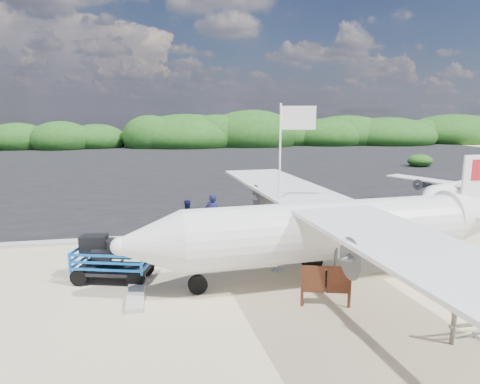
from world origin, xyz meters
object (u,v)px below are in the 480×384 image
(crew_a, at_px, (213,215))
(aircraft_large, at_px, (336,175))
(crew_b, at_px, (187,217))
(baggage_cart, at_px, (114,280))
(signboard, at_px, (325,306))
(aircraft_small, at_px, (89,166))
(crew_c, at_px, (349,229))
(flagpole, at_px, (278,270))

(crew_a, xyz_separation_m, aircraft_large, (12.94, 16.34, -0.95))
(crew_b, bearing_deg, baggage_cart, 36.44)
(signboard, xyz_separation_m, crew_b, (-3.32, 8.01, 0.80))
(aircraft_small, bearing_deg, crew_a, 84.29)
(crew_a, bearing_deg, crew_c, 166.74)
(baggage_cart, distance_m, signboard, 6.83)
(baggage_cart, distance_m, flagpole, 5.54)
(baggage_cart, xyz_separation_m, crew_b, (2.74, 4.88, 0.80))
(aircraft_small, bearing_deg, crew_c, 90.66)
(signboard, height_order, crew_c, crew_c)
(baggage_cart, relative_size, aircraft_small, 0.39)
(crew_c, bearing_deg, aircraft_small, -54.30)
(flagpole, xyz_separation_m, crew_a, (-1.68, 4.63, 0.95))
(flagpole, distance_m, aircraft_small, 32.95)
(flagpole, xyz_separation_m, crew_c, (3.27, 1.41, 0.91))
(baggage_cart, bearing_deg, crew_c, 24.76)
(signboard, distance_m, aircraft_large, 26.25)
(flagpole, height_order, aircraft_small, flagpole)
(signboard, bearing_deg, flagpole, 115.83)
(baggage_cart, distance_m, aircraft_small, 31.44)
(flagpole, relative_size, aircraft_small, 0.87)
(baggage_cart, relative_size, aircraft_large, 0.15)
(flagpole, bearing_deg, crew_a, 109.94)
(crew_c, distance_m, aircraft_small, 32.89)
(crew_a, relative_size, aircraft_small, 0.29)
(signboard, relative_size, aircraft_small, 0.23)
(aircraft_small, bearing_deg, crew_b, 82.34)
(signboard, distance_m, aircraft_small, 35.95)
(aircraft_large, bearing_deg, aircraft_small, -28.66)
(signboard, bearing_deg, crew_c, 73.81)
(signboard, bearing_deg, aircraft_small, 124.04)
(baggage_cart, xyz_separation_m, crew_c, (8.81, 1.26, 0.91))
(crew_c, height_order, aircraft_large, aircraft_large)
(baggage_cart, xyz_separation_m, aircraft_large, (16.79, 20.83, 0.00))
(signboard, xyz_separation_m, aircraft_small, (-11.26, 34.14, 0.00))
(flagpole, distance_m, crew_a, 5.02)
(crew_c, xyz_separation_m, aircraft_large, (7.98, 19.56, -0.91))
(signboard, xyz_separation_m, aircraft_large, (10.73, 23.96, 0.00))
(signboard, xyz_separation_m, crew_c, (2.75, 4.40, 0.91))
(aircraft_large, relative_size, aircraft_small, 2.57)
(crew_a, bearing_deg, flagpole, 129.71)
(flagpole, relative_size, signboard, 3.83)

